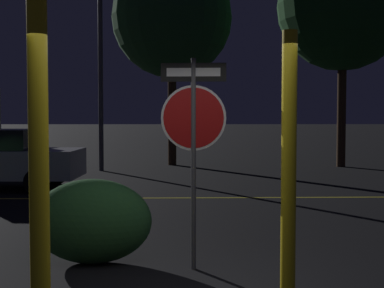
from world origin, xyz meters
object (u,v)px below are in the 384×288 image
Objects in this scene: stop_sign at (193,123)px; tree_1 at (343,5)px; yellow_pole_left at (39,160)px; hedge_bush_2 at (92,221)px; street_lamp at (100,36)px; tree_0 at (172,18)px; yellow_pole_right at (289,172)px.

stop_sign is 14.91m from tree_1.
yellow_pole_left is 1.98× the size of hedge_bush_2.
yellow_pole_left is 0.42× the size of street_lamp.
yellow_pole_left is 17.21m from tree_1.
yellow_pole_left is 2.39m from hedge_bush_2.
tree_0 is (2.39, 2.14, 1.02)m from street_lamp.
stop_sign is at bearing 55.05° from yellow_pole_left.
street_lamp is at bearing 105.33° from yellow_pole_right.
yellow_pole_left is 2.24m from yellow_pole_right.
yellow_pole_left is 16.43m from tree_0.
street_lamp is (-1.53, 11.55, 4.01)m from hedge_bush_2.
yellow_pole_left reaches higher than stop_sign.
stop_sign is 0.36× the size of street_lamp.
tree_0 is at bearing 86.43° from hedge_bush_2.
street_lamp is at bearing 96.02° from yellow_pole_left.
hedge_bush_2 is at bearing 87.86° from yellow_pole_left.
tree_1 is at bearing 8.36° from street_lamp.
stop_sign is 2.35m from yellow_pole_left.
yellow_pole_right reaches higher than hedge_bush_2.
tree_0 reaches higher than yellow_pole_right.
yellow_pole_right is (2.18, 0.50, -0.16)m from yellow_pole_left.
yellow_pole_left is at bearing -92.14° from hedge_bush_2.
stop_sign is at bearing 120.87° from yellow_pole_right.
tree_1 is at bearing 64.51° from yellow_pole_left.
tree_1 reaches higher than yellow_pole_right.
street_lamp is 0.84× the size of tree_1.
yellow_pole_left is 0.35× the size of tree_1.
yellow_pole_right is at bearing 12.83° from yellow_pole_left.
yellow_pole_right is at bearing -108.92° from tree_1.
tree_1 reaches higher than hedge_bush_2.
tree_0 reaches higher than hedge_bush_2.
tree_1 reaches higher than stop_sign.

